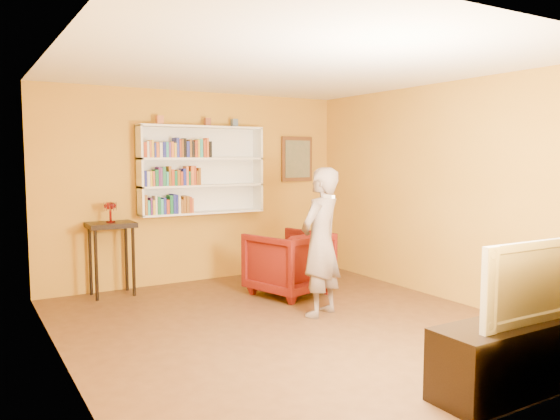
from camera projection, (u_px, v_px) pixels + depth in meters
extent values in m
cube|color=#4E3019|center=(290.00, 331.00, 5.80)|extent=(5.30, 5.80, 0.12)
cube|color=#BB8222|center=(198.00, 187.00, 7.82)|extent=(5.30, 0.04, 2.70)
cube|color=#BB8222|center=(497.00, 224.00, 3.51)|extent=(5.30, 0.04, 2.70)
cube|color=#BB8222|center=(57.00, 209.00, 4.51)|extent=(0.04, 5.80, 2.70)
cube|color=#BB8222|center=(444.00, 192.00, 6.82)|extent=(0.04, 5.80, 2.70)
cube|color=white|center=(291.00, 63.00, 5.53)|extent=(5.30, 5.80, 0.06)
cube|color=white|center=(199.00, 170.00, 7.76)|extent=(1.80, 0.03, 1.20)
cube|color=white|center=(140.00, 171.00, 7.20)|extent=(0.03, 0.28, 1.20)
cube|color=white|center=(258.00, 169.00, 8.10)|extent=(0.03, 0.28, 1.20)
cube|color=white|center=(203.00, 212.00, 7.71)|extent=(1.80, 0.28, 0.03)
cube|color=white|center=(202.00, 186.00, 7.67)|extent=(1.80, 0.28, 0.03)
cube|color=white|center=(202.00, 159.00, 7.63)|extent=(1.80, 0.28, 0.03)
cube|color=white|center=(202.00, 127.00, 7.59)|extent=(1.80, 0.28, 0.03)
cube|color=brown|center=(145.00, 205.00, 7.22)|extent=(0.03, 0.15, 0.27)
cube|color=teal|center=(147.00, 208.00, 7.24)|extent=(0.03, 0.15, 0.20)
cube|color=#562369|center=(150.00, 206.00, 7.27)|extent=(0.02, 0.19, 0.23)
cube|color=gold|center=(152.00, 207.00, 7.28)|extent=(0.03, 0.17, 0.20)
cube|color=silver|center=(155.00, 205.00, 7.29)|extent=(0.03, 0.17, 0.25)
cube|color=#156239|center=(157.00, 205.00, 7.32)|extent=(0.04, 0.17, 0.24)
cube|color=teal|center=(160.00, 206.00, 7.34)|extent=(0.03, 0.19, 0.21)
cube|color=#202795|center=(163.00, 206.00, 7.35)|extent=(0.03, 0.16, 0.22)
cube|color=#A13818|center=(166.00, 207.00, 7.38)|extent=(0.04, 0.18, 0.20)
cube|color=#156239|center=(170.00, 204.00, 7.40)|extent=(0.04, 0.17, 0.25)
cube|color=#202795|center=(173.00, 204.00, 7.43)|extent=(0.04, 0.18, 0.26)
cube|color=#202795|center=(176.00, 204.00, 7.44)|extent=(0.02, 0.16, 0.26)
cube|color=silver|center=(178.00, 204.00, 7.46)|extent=(0.03, 0.17, 0.24)
cube|color=brown|center=(181.00, 206.00, 7.47)|extent=(0.03, 0.15, 0.19)
cube|color=brown|center=(183.00, 205.00, 7.51)|extent=(0.04, 0.18, 0.23)
cube|color=brown|center=(186.00, 204.00, 7.53)|extent=(0.04, 0.18, 0.24)
cube|color=#A13818|center=(189.00, 205.00, 7.55)|extent=(0.03, 0.19, 0.22)
cube|color=#CF6229|center=(191.00, 205.00, 7.56)|extent=(0.02, 0.18, 0.20)
cube|color=#202795|center=(144.00, 179.00, 7.20)|extent=(0.03, 0.18, 0.21)
cube|color=silver|center=(147.00, 179.00, 7.20)|extent=(0.04, 0.14, 0.20)
cube|color=gold|center=(150.00, 179.00, 7.23)|extent=(0.03, 0.16, 0.20)
cube|color=#A13818|center=(152.00, 179.00, 7.24)|extent=(0.03, 0.15, 0.20)
cube|color=#156239|center=(155.00, 178.00, 7.26)|extent=(0.04, 0.16, 0.22)
cube|color=#562369|center=(158.00, 177.00, 7.28)|extent=(0.02, 0.16, 0.26)
cube|color=#562369|center=(160.00, 177.00, 7.30)|extent=(0.02, 0.16, 0.25)
cube|color=#156239|center=(163.00, 176.00, 7.31)|extent=(0.04, 0.16, 0.26)
cube|color=teal|center=(165.00, 179.00, 7.35)|extent=(0.03, 0.19, 0.19)
cube|color=brown|center=(169.00, 176.00, 7.35)|extent=(0.03, 0.14, 0.26)
cube|color=#A13818|center=(171.00, 177.00, 7.38)|extent=(0.04, 0.17, 0.22)
cube|color=#156239|center=(174.00, 178.00, 7.39)|extent=(0.04, 0.15, 0.20)
cube|color=brown|center=(177.00, 178.00, 7.42)|extent=(0.04, 0.17, 0.21)
cube|color=#A13818|center=(180.00, 179.00, 7.43)|extent=(0.03, 0.14, 0.19)
cube|color=#202795|center=(183.00, 177.00, 7.47)|extent=(0.04, 0.17, 0.23)
cube|color=#CF6229|center=(186.00, 176.00, 7.48)|extent=(0.03, 0.15, 0.26)
cube|color=#156239|center=(188.00, 178.00, 7.51)|extent=(0.02, 0.18, 0.19)
cube|color=#CF6229|center=(190.00, 176.00, 7.52)|extent=(0.04, 0.17, 0.26)
cube|color=#A13818|center=(193.00, 175.00, 7.54)|extent=(0.03, 0.16, 0.27)
cube|color=brown|center=(196.00, 178.00, 7.55)|extent=(0.02, 0.14, 0.20)
cube|color=brown|center=(198.00, 176.00, 7.57)|extent=(0.03, 0.15, 0.24)
cube|color=#A13818|center=(144.00, 150.00, 7.15)|extent=(0.04, 0.15, 0.20)
cube|color=silver|center=(146.00, 149.00, 7.18)|extent=(0.03, 0.18, 0.21)
cube|color=#CF6229|center=(149.00, 149.00, 7.19)|extent=(0.02, 0.17, 0.22)
cube|color=gold|center=(151.00, 149.00, 7.21)|extent=(0.03, 0.17, 0.23)
cube|color=#202795|center=(154.00, 150.00, 7.22)|extent=(0.03, 0.15, 0.19)
cube|color=#CF6229|center=(156.00, 150.00, 7.25)|extent=(0.04, 0.19, 0.20)
cube|color=silver|center=(159.00, 150.00, 7.26)|extent=(0.04, 0.16, 0.20)
cube|color=#202795|center=(163.00, 150.00, 7.29)|extent=(0.04, 0.18, 0.21)
cube|color=teal|center=(165.00, 150.00, 7.31)|extent=(0.03, 0.18, 0.21)
cube|color=#562369|center=(168.00, 150.00, 7.31)|extent=(0.03, 0.14, 0.20)
cube|color=#CF6229|center=(170.00, 150.00, 7.35)|extent=(0.03, 0.18, 0.21)
cube|color=gold|center=(174.00, 150.00, 7.36)|extent=(0.03, 0.16, 0.20)
cube|color=#202795|center=(176.00, 148.00, 7.39)|extent=(0.04, 0.18, 0.27)
cube|color=#A13818|center=(179.00, 148.00, 7.39)|extent=(0.03, 0.14, 0.25)
cube|color=brown|center=(181.00, 148.00, 7.41)|extent=(0.02, 0.16, 0.25)
cube|color=black|center=(183.00, 148.00, 7.42)|extent=(0.04, 0.15, 0.26)
cube|color=#202795|center=(186.00, 149.00, 7.44)|extent=(0.04, 0.14, 0.22)
cube|color=brown|center=(189.00, 149.00, 7.47)|extent=(0.03, 0.16, 0.25)
cube|color=black|center=(192.00, 149.00, 7.48)|extent=(0.04, 0.14, 0.22)
cube|color=#A13818|center=(195.00, 149.00, 7.50)|extent=(0.04, 0.14, 0.24)
cube|color=gold|center=(197.00, 149.00, 7.53)|extent=(0.02, 0.17, 0.25)
cube|color=teal|center=(199.00, 148.00, 7.56)|extent=(0.04, 0.18, 0.25)
cube|color=#A13818|center=(202.00, 149.00, 7.59)|extent=(0.04, 0.19, 0.25)
cube|color=#CF6229|center=(206.00, 148.00, 7.59)|extent=(0.03, 0.14, 0.27)
cube|color=black|center=(208.00, 150.00, 7.62)|extent=(0.04, 0.17, 0.22)
cube|color=#BC6235|center=(160.00, 120.00, 7.28)|extent=(0.09, 0.09, 0.12)
cube|color=brown|center=(207.00, 122.00, 7.63)|extent=(0.08, 0.08, 0.11)
cube|color=slate|center=(234.00, 123.00, 7.84)|extent=(0.08, 0.08, 0.11)
cube|color=#573218|center=(297.00, 159.00, 8.57)|extent=(0.55, 0.04, 0.70)
cube|color=#7E765B|center=(298.00, 159.00, 8.55)|extent=(0.45, 0.02, 0.58)
cylinder|color=black|center=(96.00, 265.00, 6.75)|extent=(0.04, 0.04, 0.89)
cylinder|color=black|center=(134.00, 262.00, 6.99)|extent=(0.04, 0.04, 0.89)
cylinder|color=black|center=(90.00, 261.00, 7.04)|extent=(0.04, 0.04, 0.89)
cylinder|color=black|center=(126.00, 258.00, 7.27)|extent=(0.04, 0.04, 0.89)
cube|color=black|center=(111.00, 225.00, 6.97)|extent=(0.58, 0.44, 0.06)
cylinder|color=maroon|center=(111.00, 222.00, 6.96)|extent=(0.11, 0.11, 0.02)
cylinder|color=maroon|center=(110.00, 215.00, 6.95)|extent=(0.03, 0.03, 0.14)
ellipsoid|color=maroon|center=(110.00, 206.00, 6.94)|extent=(0.15, 0.15, 0.10)
cylinder|color=beige|center=(116.00, 206.00, 6.98)|extent=(0.01, 0.01, 0.11)
cylinder|color=beige|center=(114.00, 206.00, 7.01)|extent=(0.01, 0.01, 0.11)
cylinder|color=beige|center=(111.00, 206.00, 7.02)|extent=(0.01, 0.01, 0.11)
cylinder|color=beige|center=(107.00, 206.00, 6.99)|extent=(0.01, 0.01, 0.11)
cylinder|color=beige|center=(104.00, 206.00, 6.95)|extent=(0.01, 0.01, 0.11)
cylinder|color=beige|center=(104.00, 207.00, 6.90)|extent=(0.01, 0.01, 0.11)
cylinder|color=beige|center=(106.00, 207.00, 6.87)|extent=(0.01, 0.01, 0.11)
cylinder|color=beige|center=(110.00, 207.00, 6.87)|extent=(0.01, 0.01, 0.11)
cylinder|color=beige|center=(114.00, 207.00, 6.89)|extent=(0.01, 0.01, 0.11)
cylinder|color=beige|center=(116.00, 206.00, 6.94)|extent=(0.01, 0.01, 0.11)
imported|color=#4E0605|center=(289.00, 263.00, 7.07)|extent=(1.10, 1.11, 0.83)
imported|color=#6B5A4F|center=(321.00, 242.00, 6.09)|extent=(0.72, 0.61, 1.67)
cube|color=white|center=(329.00, 196.00, 5.61)|extent=(0.04, 0.15, 0.04)
cube|color=black|center=(517.00, 355.00, 4.18)|extent=(1.52, 0.46, 0.54)
imported|color=black|center=(520.00, 280.00, 4.12)|extent=(1.08, 0.16, 0.62)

